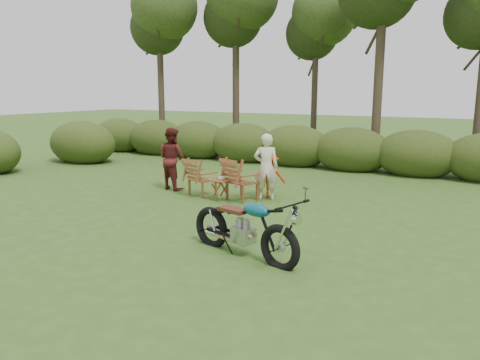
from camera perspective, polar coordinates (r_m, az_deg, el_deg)
The scene contains 10 objects.
ground at distance 7.68m, azimuth -5.30°, elevation -8.78°, with size 80.00×80.00×0.00m, color #2E4B19.
tree_line at distance 16.15m, azimuth 16.50°, elevation 14.91°, with size 22.52×11.62×8.14m.
motorcycle at distance 7.53m, azimuth 0.40°, elevation -9.13°, with size 2.08×0.79×1.19m, color #0C839D, non-canonical shape.
lawn_chair_right at distance 11.14m, azimuth 0.26°, elevation -2.44°, with size 0.70×0.70×1.02m, color brown, non-canonical shape.
lawn_chair_left at distance 11.68m, azimuth -4.58°, elevation -1.84°, with size 0.64×0.64×0.93m, color brown, non-canonical shape.
side_table at distance 11.04m, azimuth -2.43°, elevation -1.24°, with size 0.49×0.41×0.50m, color brown, non-canonical shape.
cup at distance 10.93m, azimuth -2.34°, elevation 0.25°, with size 0.13×0.13×0.10m, color beige.
adult_a at distance 11.18m, azimuth 3.15°, elevation -2.40°, with size 0.58×0.38×1.58m, color beige.
adult_b at distance 12.47m, azimuth -8.18°, elevation -1.08°, with size 0.79×0.61×1.62m, color #501717.
child at distance 11.44m, azimuth 3.71°, elevation -2.10°, with size 0.71×0.41×1.09m, color red.
Camera 1 is at (4.08, -5.96, 2.60)m, focal length 35.00 mm.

